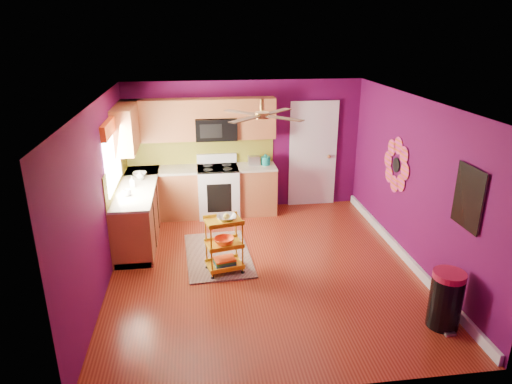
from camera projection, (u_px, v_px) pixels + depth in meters
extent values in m
plane|color=maroon|center=(263.00, 267.00, 6.91)|extent=(5.00, 5.00, 0.00)
cube|color=#530941|center=(245.00, 146.00, 8.80)|extent=(4.50, 0.04, 2.50)
cube|color=#530941|center=(304.00, 283.00, 4.15)|extent=(4.50, 0.04, 2.50)
cube|color=#530941|center=(100.00, 197.00, 6.20)|extent=(0.04, 5.00, 2.50)
cube|color=#530941|center=(414.00, 183.00, 6.76)|extent=(0.04, 5.00, 2.50)
cube|color=silver|center=(264.00, 101.00, 6.05)|extent=(4.50, 5.00, 0.04)
cube|color=white|center=(403.00, 254.00, 7.16)|extent=(0.05, 4.90, 0.14)
cube|color=brown|center=(139.00, 212.00, 7.77)|extent=(0.60, 2.30, 0.90)
cube|color=brown|center=(203.00, 192.00, 8.70)|extent=(2.80, 0.60, 0.90)
cube|color=beige|center=(136.00, 186.00, 7.61)|extent=(0.63, 2.30, 0.04)
cube|color=beige|center=(202.00, 169.00, 8.53)|extent=(2.80, 0.63, 0.04)
cube|color=black|center=(141.00, 234.00, 7.91)|extent=(0.54, 2.30, 0.10)
cube|color=black|center=(203.00, 212.00, 8.84)|extent=(2.80, 0.54, 0.10)
cube|color=white|center=(218.00, 192.00, 8.70)|extent=(0.76, 0.66, 0.92)
cube|color=black|center=(218.00, 168.00, 8.54)|extent=(0.76, 0.62, 0.03)
cube|color=white|center=(217.00, 158.00, 8.76)|extent=(0.76, 0.06, 0.18)
cube|color=black|center=(219.00, 198.00, 8.40)|extent=(0.45, 0.02, 0.55)
cube|color=brown|center=(158.00, 120.00, 8.26)|extent=(1.32, 0.33, 0.75)
cube|color=brown|center=(256.00, 118.00, 8.48)|extent=(0.72, 0.33, 0.75)
cube|color=brown|center=(215.00, 108.00, 8.31)|extent=(0.76, 0.33, 0.34)
cube|color=brown|center=(127.00, 127.00, 7.74)|extent=(0.33, 1.30, 0.75)
cube|color=black|center=(216.00, 129.00, 8.41)|extent=(0.76, 0.38, 0.40)
cube|color=brown|center=(201.00, 151.00, 8.71)|extent=(2.80, 0.01, 0.51)
cube|color=brown|center=(117.00, 171.00, 7.48)|extent=(0.01, 2.30, 0.51)
cube|color=white|center=(112.00, 155.00, 7.08)|extent=(0.03, 1.20, 1.00)
cube|color=#F65115|center=(111.00, 125.00, 6.92)|extent=(0.08, 1.35, 0.22)
cube|color=white|center=(313.00, 155.00, 9.03)|extent=(0.85, 0.04, 2.05)
cube|color=white|center=(313.00, 155.00, 9.01)|extent=(0.95, 0.02, 2.15)
sphere|color=#BF8C3F|center=(329.00, 157.00, 9.02)|extent=(0.07, 0.07, 0.07)
cylinder|color=black|center=(396.00, 165.00, 7.28)|extent=(0.01, 0.24, 0.24)
cube|color=teal|center=(469.00, 198.00, 5.35)|extent=(0.03, 0.52, 0.72)
cube|color=black|center=(468.00, 198.00, 5.35)|extent=(0.01, 0.56, 0.76)
cylinder|color=#BF8C3F|center=(262.00, 105.00, 6.26)|extent=(0.06, 0.06, 0.16)
cylinder|color=#BF8C3F|center=(262.00, 115.00, 6.31)|extent=(0.20, 0.20, 0.08)
cube|color=#4C2D19|center=(278.00, 111.00, 6.59)|extent=(0.47, 0.47, 0.01)
cube|color=#4C2D19|center=(241.00, 112.00, 6.53)|extent=(0.47, 0.47, 0.01)
cube|color=#4C2D19|center=(245.00, 119.00, 6.03)|extent=(0.47, 0.47, 0.01)
cube|color=#4C2D19|center=(285.00, 118.00, 6.09)|extent=(0.47, 0.47, 0.01)
cube|color=black|center=(218.00, 255.00, 7.26)|extent=(1.08, 1.67, 0.02)
cylinder|color=gold|center=(212.00, 253.00, 6.43)|extent=(0.02, 0.02, 0.80)
cylinder|color=gold|center=(243.00, 248.00, 6.57)|extent=(0.02, 0.02, 0.80)
cylinder|color=gold|center=(206.00, 243.00, 6.71)|extent=(0.02, 0.02, 0.80)
cylinder|color=gold|center=(236.00, 238.00, 6.85)|extent=(0.02, 0.02, 0.80)
sphere|color=black|center=(213.00, 278.00, 6.57)|extent=(0.06, 0.06, 0.06)
sphere|color=black|center=(243.00, 272.00, 6.71)|extent=(0.06, 0.06, 0.06)
sphere|color=black|center=(207.00, 267.00, 6.85)|extent=(0.06, 0.06, 0.06)
sphere|color=black|center=(236.00, 262.00, 6.99)|extent=(0.06, 0.06, 0.06)
cube|color=gold|center=(224.00, 221.00, 6.51)|extent=(0.58, 0.47, 0.03)
cube|color=gold|center=(224.00, 244.00, 6.63)|extent=(0.58, 0.47, 0.03)
cube|color=gold|center=(225.00, 265.00, 6.75)|extent=(0.58, 0.47, 0.03)
imported|color=beige|center=(227.00, 218.00, 6.51)|extent=(0.34, 0.34, 0.07)
sphere|color=yellow|center=(227.00, 216.00, 6.50)|extent=(0.09, 0.09, 0.09)
imported|color=#F65115|center=(224.00, 241.00, 6.61)|extent=(0.35, 0.35, 0.09)
cube|color=navy|center=(225.00, 263.00, 6.74)|extent=(0.34, 0.28, 0.04)
cube|color=#267233|center=(225.00, 261.00, 6.73)|extent=(0.34, 0.28, 0.03)
cube|color=#F65115|center=(225.00, 259.00, 6.72)|extent=(0.34, 0.28, 0.03)
cylinder|color=black|center=(445.00, 302.00, 5.47)|extent=(0.40, 0.40, 0.66)
cylinder|color=#A61739|center=(450.00, 275.00, 5.35)|extent=(0.38, 0.38, 0.08)
cube|color=beige|center=(450.00, 334.00, 5.40)|extent=(0.13, 0.07, 0.03)
cylinder|color=#128779|center=(266.00, 161.00, 8.68)|extent=(0.18, 0.18, 0.16)
sphere|color=#128779|center=(266.00, 156.00, 8.65)|extent=(0.06, 0.06, 0.06)
cube|color=beige|center=(254.00, 161.00, 8.65)|extent=(0.22, 0.15, 0.18)
imported|color=#EA3F72|center=(132.00, 182.00, 7.50)|extent=(0.08, 0.08, 0.18)
imported|color=white|center=(140.00, 175.00, 7.85)|extent=(0.13, 0.13, 0.16)
imported|color=white|center=(140.00, 174.00, 8.06)|extent=(0.24, 0.24, 0.06)
imported|color=white|center=(127.00, 193.00, 7.11)|extent=(0.13, 0.13, 0.10)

